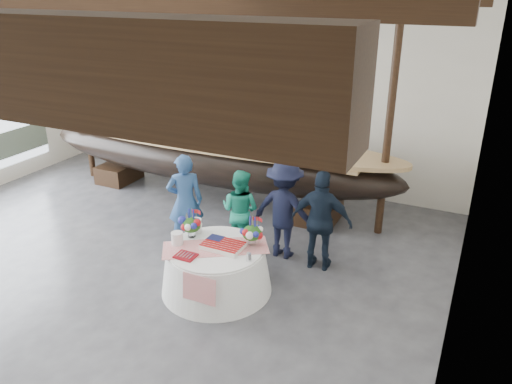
% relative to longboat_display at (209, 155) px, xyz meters
% --- Properties ---
extents(floor, '(10.00, 12.00, 0.01)m').
position_rel_longboat_display_xyz_m(floor, '(0.18, -4.46, -1.00)').
color(floor, '#3D3D42').
rests_on(floor, ground).
extents(wall_back, '(10.00, 0.02, 4.50)m').
position_rel_longboat_display_xyz_m(wall_back, '(0.18, 1.54, 1.25)').
color(wall_back, silver).
rests_on(wall_back, ground).
extents(wall_right, '(0.02, 12.00, 4.50)m').
position_rel_longboat_display_xyz_m(wall_right, '(5.18, -4.46, 1.25)').
color(wall_right, silver).
rests_on(wall_right, ground).
extents(pavilion_structure, '(9.80, 11.76, 4.50)m').
position_rel_longboat_display_xyz_m(pavilion_structure, '(0.18, -3.69, 3.01)').
color(pavilion_structure, black).
rests_on(pavilion_structure, ground).
extents(longboat_display, '(8.33, 1.67, 1.56)m').
position_rel_longboat_display_xyz_m(longboat_display, '(0.00, 0.00, 0.00)').
color(longboat_display, black).
rests_on(longboat_display, ground).
extents(banquet_table, '(1.69, 1.69, 0.73)m').
position_rel_longboat_display_xyz_m(banquet_table, '(1.87, -2.98, -0.63)').
color(banquet_table, white).
rests_on(banquet_table, ground).
extents(tabletop_items, '(1.61, 1.30, 0.40)m').
position_rel_longboat_display_xyz_m(tabletop_items, '(1.80, -2.82, -0.12)').
color(tabletop_items, red).
rests_on(tabletop_items, banquet_table).
extents(guest_woman_blue, '(0.75, 0.70, 1.72)m').
position_rel_longboat_display_xyz_m(guest_woman_blue, '(0.69, -1.97, -0.14)').
color(guest_woman_blue, navy).
rests_on(guest_woman_blue, ground).
extents(guest_woman_teal, '(0.74, 0.59, 1.47)m').
position_rel_longboat_display_xyz_m(guest_woman_teal, '(1.60, -1.65, -0.26)').
color(guest_woman_teal, '#1D9A7A').
rests_on(guest_woman_teal, ground).
extents(guest_man_left, '(1.15, 0.69, 1.74)m').
position_rel_longboat_display_xyz_m(guest_man_left, '(2.39, -1.55, -0.13)').
color(guest_man_left, black).
rests_on(guest_man_left, ground).
extents(guest_man_right, '(1.02, 0.49, 1.70)m').
position_rel_longboat_display_xyz_m(guest_man_right, '(3.08, -1.68, -0.15)').
color(guest_man_right, black).
rests_on(guest_man_right, ground).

